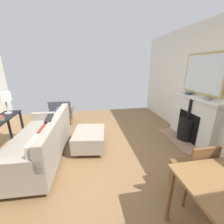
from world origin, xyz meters
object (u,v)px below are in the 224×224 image
armchair_accent (61,111)px  fireplace (190,122)px  mantel_bowl_near (188,93)px  mantel_bowl_far (206,98)px  sofa (42,141)px  ottoman (89,138)px  table_lamp_near_end (5,97)px  dining_chair_near_fireplace (196,167)px

armchair_accent → fireplace: bearing=153.5°
fireplace → mantel_bowl_near: mantel_bowl_near is taller
mantel_bowl_far → sofa: size_ratio=0.08×
sofa → ottoman: bearing=-169.6°
mantel_bowl_far → ottoman: 2.54m
fireplace → table_lamp_near_end: size_ratio=3.02×
mantel_bowl_near → armchair_accent: size_ratio=0.20×
table_lamp_near_end → fireplace: bearing=172.8°
ottoman → dining_chair_near_fireplace: 2.01m
fireplace → armchair_accent: fireplace is taller
sofa → dining_chair_near_fireplace: dining_chair_near_fireplace is taller
mantel_bowl_near → table_lamp_near_end: size_ratio=0.33×
armchair_accent → table_lamp_near_end: table_lamp_near_end is taller
ottoman → dining_chair_near_fireplace: dining_chair_near_fireplace is taller
mantel_bowl_far → mantel_bowl_near: bearing=-90.0°
table_lamp_near_end → ottoman: bearing=164.2°
fireplace → dining_chair_near_fireplace: fireplace is taller
dining_chair_near_fireplace → fireplace: bearing=-125.7°
sofa → table_lamp_near_end: size_ratio=4.48×
sofa → ottoman: (-0.90, -0.17, -0.11)m
ottoman → table_lamp_near_end: size_ratio=1.94×
mantel_bowl_near → sofa: bearing=6.4°
mantel_bowl_near → mantel_bowl_far: size_ratio=0.96×
mantel_bowl_near → ottoman: mantel_bowl_near is taller
fireplace → table_lamp_near_end: 4.12m
mantel_bowl_near → ottoman: 2.52m
sofa → dining_chair_near_fireplace: size_ratio=2.43×
mantel_bowl_far → dining_chair_near_fireplace: (1.07, 1.17, -0.58)m
mantel_bowl_near → ottoman: bearing=4.9°
armchair_accent → table_lamp_near_end: 1.55m
fireplace → ottoman: 2.37m
ottoman → table_lamp_near_end: bearing=-15.8°
fireplace → sofa: fireplace is taller
mantel_bowl_far → table_lamp_near_end: (4.05, -0.81, 0.01)m
sofa → table_lamp_near_end: (0.79, -0.64, 0.74)m
mantel_bowl_far → dining_chair_near_fireplace: mantel_bowl_far is taller
mantel_bowl_near → mantel_bowl_far: 0.53m
fireplace → mantel_bowl_far: mantel_bowl_far is taller
fireplace → dining_chair_near_fireplace: size_ratio=1.64×
mantel_bowl_near → table_lamp_near_end: (4.05, -0.28, 0.00)m
mantel_bowl_far → armchair_accent: mantel_bowl_far is taller
sofa → table_lamp_near_end: bearing=-39.3°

